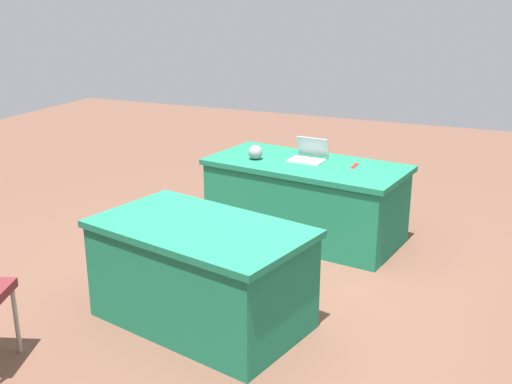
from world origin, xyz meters
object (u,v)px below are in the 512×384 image
(yarn_ball, at_px, (255,152))
(table_foreground, at_px, (305,200))
(table_mid_right, at_px, (201,274))
(laptop_silver, at_px, (308,156))
(scissors_red, at_px, (355,166))

(yarn_ball, bearing_deg, table_foreground, -170.77)
(table_mid_right, xyz_separation_m, laptop_silver, (-0.13, -1.91, 0.41))
(table_foreground, distance_m, laptop_silver, 0.41)
(table_mid_right, bearing_deg, laptop_silver, -94.01)
(laptop_silver, relative_size, yarn_ball, 2.49)
(table_foreground, bearing_deg, yarn_ball, 9.23)
(table_mid_right, relative_size, laptop_silver, 4.89)
(table_foreground, relative_size, yarn_ball, 14.39)
(laptop_silver, height_order, yarn_ball, laptop_silver)
(table_mid_right, height_order, yarn_ball, yarn_ball)
(table_foreground, height_order, laptop_silver, laptop_silver)
(table_foreground, distance_m, yarn_ball, 0.66)
(table_foreground, height_order, scissors_red, scissors_red)
(yarn_ball, bearing_deg, laptop_silver, -160.98)
(scissors_red, bearing_deg, laptop_silver, -93.86)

